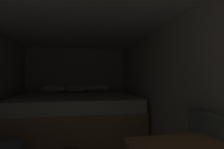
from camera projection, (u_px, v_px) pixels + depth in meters
The scene contains 4 objects.
wall_back at pixel (76, 85), 5.05m from camera, with size 2.72×0.05×2.01m, color beige.
wall_right at pixel (168, 92), 2.70m from camera, with size 0.05×5.23×2.01m, color beige.
ceiling_slab at pixel (75, 16), 2.47m from camera, with size 2.72×5.23×0.05m, color white.
bed at pixel (76, 114), 4.00m from camera, with size 2.50×2.02×1.01m.
Camera 1 is at (0.05, -0.38, 1.22)m, focal length 29.81 mm.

